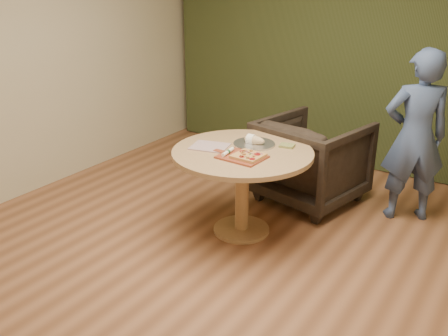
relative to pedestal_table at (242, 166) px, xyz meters
name	(u,v)px	position (x,y,z in m)	size (l,w,h in m)	color
room_shell	(212,95)	(0.24, -0.78, 0.79)	(5.04, 6.04, 2.84)	#915B3A
curtain	(364,43)	(0.24, 2.12, 0.79)	(4.80, 0.14, 2.78)	#283116
pedestal_table	(242,166)	(0.00, 0.00, 0.00)	(1.17, 1.17, 0.75)	tan
pizza_paddle	(241,157)	(0.08, -0.15, 0.15)	(0.45, 0.30, 0.01)	brown
flatbread_pizza	(248,156)	(0.14, -0.15, 0.17)	(0.23, 0.23, 0.04)	tan
cutlery_roll	(228,152)	(-0.04, -0.16, 0.17)	(0.05, 0.20, 0.03)	white
newspaper	(210,146)	(-0.27, -0.08, 0.15)	(0.30, 0.25, 0.01)	beige
serving_tray	(254,144)	(0.01, 0.18, 0.15)	(0.36, 0.36, 0.02)	silver
bread_roll	(253,140)	(0.00, 0.18, 0.18)	(0.19, 0.09, 0.09)	#D4B681
green_packet	(287,146)	(0.26, 0.28, 0.15)	(0.12, 0.10, 0.02)	#60662E
armchair	(312,156)	(0.23, 0.92, -0.15)	(0.89, 0.83, 0.91)	black
person_standing	(415,137)	(1.12, 1.07, 0.17)	(0.57, 0.37, 1.55)	#3E527C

